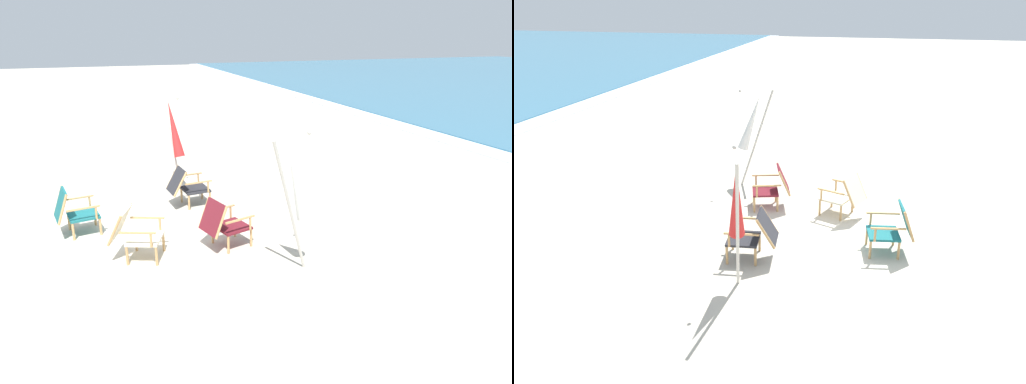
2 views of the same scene
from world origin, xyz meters
TOP-DOWN VIEW (x-y plane):
  - ground_plane at (0.00, 0.00)m, footprint 80.00×80.00m
  - beach_chair_back_left at (1.11, 1.61)m, footprint 0.75×0.84m
  - beach_chair_front_left at (-0.22, -0.61)m, footprint 0.68×0.76m
  - beach_chair_front_right at (0.99, 0.25)m, footprint 0.80×0.90m
  - beach_chair_mid_center at (-0.90, 1.45)m, footprint 0.65×0.83m
  - umbrella_furled_white at (2.22, 2.32)m, footprint 0.43×0.75m
  - umbrella_furled_red at (-1.85, 1.43)m, footprint 0.74×0.40m

SIDE VIEW (x-z plane):
  - ground_plane at x=0.00m, z-range 0.00..0.00m
  - beach_chair_mid_center at x=-0.90m, z-range 0.03..0.81m
  - beach_chair_front_right at x=0.99m, z-range 0.03..0.82m
  - beach_chair_back_left at x=1.11m, z-range 0.03..0.83m
  - beach_chair_front_left at x=-0.22m, z-range 0.02..0.84m
  - umbrella_furled_white at x=2.22m, z-range 0.31..2.33m
  - umbrella_furled_red at x=-1.85m, z-range 0.31..2.34m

